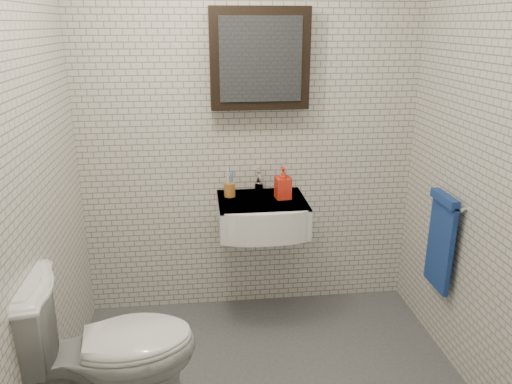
{
  "coord_description": "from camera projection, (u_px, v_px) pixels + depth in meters",
  "views": [
    {
      "loc": [
        -0.33,
        -2.16,
        1.9
      ],
      "look_at": [
        -0.03,
        0.45,
        1.01
      ],
      "focal_mm": 35.0,
      "sensor_mm": 36.0,
      "label": 1
    }
  ],
  "objects": [
    {
      "name": "soap_bottle",
      "position": [
        283.0,
        183.0,
        3.13
      ],
      "size": [
        0.1,
        0.11,
        0.2
      ],
      "primitive_type": "imported",
      "rotation": [
        0.0,
        0.0,
        0.14
      ],
      "color": "orange",
      "rests_on": "washbasin"
    },
    {
      "name": "faucet",
      "position": [
        259.0,
        182.0,
        3.26
      ],
      "size": [
        0.06,
        0.2,
        0.15
      ],
      "color": "silver",
      "rests_on": "washbasin"
    },
    {
      "name": "toothbrush_cup",
      "position": [
        230.0,
        189.0,
        3.18
      ],
      "size": [
        0.08,
        0.08,
        0.2
      ],
      "rotation": [
        0.0,
        0.0,
        -0.12
      ],
      "color": "#A66829",
      "rests_on": "washbasin"
    },
    {
      "name": "washbasin",
      "position": [
        263.0,
        216.0,
        3.13
      ],
      "size": [
        0.55,
        0.5,
        0.2
      ],
      "color": "white",
      "rests_on": "room_shell"
    },
    {
      "name": "towel_rail",
      "position": [
        441.0,
        238.0,
        2.89
      ],
      "size": [
        0.09,
        0.3,
        0.58
      ],
      "color": "silver",
      "rests_on": "room_shell"
    },
    {
      "name": "room_shell",
      "position": [
        273.0,
        127.0,
        2.21
      ],
      "size": [
        2.22,
        2.02,
        2.51
      ],
      "color": "silver",
      "rests_on": "ground"
    },
    {
      "name": "mirror_cabinet",
      "position": [
        259.0,
        59.0,
        3.01
      ],
      "size": [
        0.6,
        0.15,
        0.6
      ],
      "color": "black",
      "rests_on": "room_shell"
    },
    {
      "name": "toilet",
      "position": [
        108.0,
        351.0,
        2.37
      ],
      "size": [
        0.89,
        0.58,
        0.85
      ],
      "primitive_type": "imported",
      "rotation": [
        0.0,
        0.0,
        1.71
      ],
      "color": "white",
      "rests_on": "ground"
    }
  ]
}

